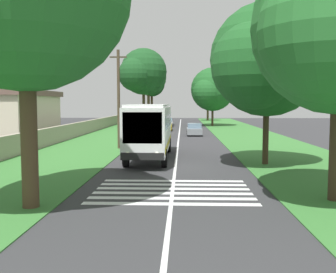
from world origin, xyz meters
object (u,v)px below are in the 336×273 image
Objects in this scene: trailing_car_0 at (194,130)px; roadside_tree_right_1 at (212,91)px; trailing_car_2 at (167,123)px; coach_bus at (150,127)px; roadside_tree_left_2 at (151,84)px; roadside_tree_left_1 at (142,73)px; roadside_tree_right_2 at (263,63)px; trailing_car_1 at (166,126)px; roadside_tree_left_0 at (147,78)px; roadside_tree_right_0 at (335,31)px; roadside_building at (11,115)px; roadside_tree_right_3 at (207,95)px; utility_pole at (119,98)px.

trailing_car_0 is 20.82m from roadside_tree_right_1.
roadside_tree_right_1 is (2.21, -7.33, 5.25)m from trailing_car_2.
roadside_tree_left_2 is (56.91, 4.51, 5.66)m from coach_bus.
roadside_tree_left_1 reaches higher than roadside_tree_right_1.
roadside_tree_left_1 is 42.36m from roadside_tree_right_2.
coach_bus is at bearing 68.80° from roadside_tree_right_2.
trailing_car_1 is (8.14, 3.78, 0.00)m from trailing_car_0.
roadside_tree_left_0 is (50.01, 4.65, 6.44)m from coach_bus.
roadside_tree_right_0 reaches higher than roadside_building.
roadside_tree_left_1 reaches higher than trailing_car_0.
coach_bus reaches higher than trailing_car_2.
roadside_tree_left_0 is 12.10m from roadside_tree_left_1.
roadside_tree_left_2 is at bearing 4.54° from coach_bus.
roadside_tree_right_0 reaches higher than trailing_car_2.
roadside_tree_right_3 is (20.11, -0.51, -0.35)m from roadside_tree_right_1.
trailing_car_0 is at bearing -155.81° from roadside_tree_left_1.
roadside_tree_right_0 reaches higher than roadside_tree_right_1.
trailing_car_1 is 33.11m from roadside_tree_right_3.
roadside_tree_right_2 is (-30.85, -7.28, 5.60)m from trailing_car_1.
roadside_tree_right_3 is (39.96, -3.94, 4.90)m from trailing_car_0.
roadside_tree_right_0 is (-68.84, -12.47, -1.29)m from roadside_tree_left_2.
roadside_tree_left_1 is 1.00× the size of roadside_building.
trailing_car_1 is at bearing 13.27° from roadside_tree_right_2.
roadside_tree_left_0 is 38.71m from roadside_building.
trailing_car_2 is 0.44× the size of roadside_tree_right_1.
trailing_car_2 is at bearing -167.64° from roadside_tree_left_2.
trailing_car_1 is 30.01m from roadside_tree_left_2.
roadside_tree_left_2 is (36.97, 8.14, 7.14)m from trailing_car_0.
roadside_tree_right_3 is at bearing -28.64° from roadside_tree_left_1.
coach_bus is 2.60× the size of trailing_car_1.
trailing_car_0 and trailing_car_2 have the same top height.
roadside_building is (25.28, 23.50, -3.91)m from roadside_tree_right_0.
trailing_car_0 is at bearing 8.76° from roadside_tree_right_2.
roadside_tree_left_0 is (12.42, 4.37, 7.92)m from trailing_car_2.
roadside_tree_left_1 is at bearing -179.80° from roadside_tree_left_2.
roadside_tree_left_2 reaches higher than roadside_building.
roadside_tree_right_0 is (-61.94, -12.60, -2.07)m from roadside_tree_left_0.
roadside_tree_right_0 is at bearing -172.27° from trailing_car_0.
trailing_car_0 is at bearing -24.99° from utility_pole.
roadside_tree_right_3 is at bearing -7.20° from coach_bus.
roadside_tree_right_1 reaches higher than coach_bus.
roadside_tree_right_2 is at bearing -179.90° from roadside_tree_right_1.
roadside_tree_right_1 is at bearing 1.00° from roadside_tree_right_0.
roadside_tree_left_2 is at bearing 34.05° from roadside_tree_right_1.
roadside_tree_left_1 reaches higher than roadside_tree_right_2.
roadside_tree_left_0 is 54.12m from roadside_tree_right_2.
roadside_tree_left_0 is at bearing 5.31° from coach_bus.
trailing_car_2 is (17.64, 3.90, 0.00)m from trailing_car_0.
roadside_tree_left_1 is 25.26m from roadside_tree_right_3.
utility_pole is at bearing 155.01° from trailing_car_0.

